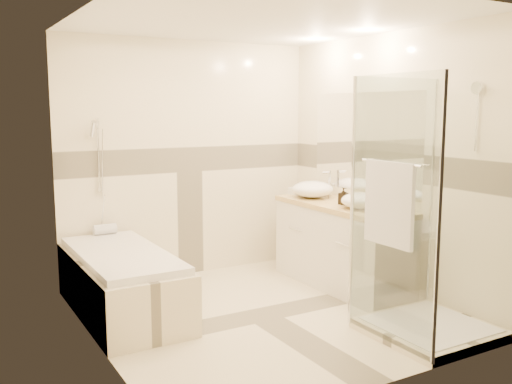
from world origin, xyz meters
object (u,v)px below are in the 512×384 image
bathtub (122,279)px  vessel_sink_near (312,189)px  amenity_bottle_a (343,196)px  amenity_bottle_b (345,198)px  vessel_sink_far (361,201)px  shower_enclosure (414,273)px  vanity (341,245)px

bathtub → vessel_sink_near: vessel_sink_near is taller
amenity_bottle_a → amenity_bottle_b: amenity_bottle_a is taller
vessel_sink_far → amenity_bottle_a: (0.00, 0.27, 0.01)m
amenity_bottle_a → vessel_sink_near: bearing=90.0°
vessel_sink_far → amenity_bottle_a: size_ratio=2.26×
shower_enclosure → amenity_bottle_a: size_ratio=12.04×
vanity → amenity_bottle_b: size_ratio=12.49×
vanity → shower_enclosure: size_ratio=0.79×
vessel_sink_far → vessel_sink_near: bearing=90.0°
vanity → amenity_bottle_a: size_ratio=9.56×
vessel_sink_near → vessel_sink_far: 0.79m
vanity → shower_enclosure: shower_enclosure is taller
vanity → shower_enclosure: (-0.29, -1.27, 0.08)m
vessel_sink_far → vanity: bearing=86.3°
bathtub → shower_enclosure: size_ratio=0.83×
bathtub → shower_enclosure: 2.47m
vanity → vessel_sink_far: 0.59m
bathtub → vessel_sink_near: size_ratio=3.83×
bathtub → vessel_sink_near: 2.23m
bathtub → amenity_bottle_a: 2.25m
vanity → amenity_bottle_b: bearing=-106.0°
vanity → amenity_bottle_b: amenity_bottle_b is taller
vessel_sink_near → shower_enclosure: bearing=-98.8°
vessel_sink_near → vessel_sink_far: vessel_sink_near is taller
vessel_sink_near → vanity: bearing=-87.6°
amenity_bottle_b → shower_enclosure: bearing=-102.8°
vessel_sink_near → amenity_bottle_b: bearing=-90.0°
vessel_sink_near → vessel_sink_far: bearing=-90.0°
bathtub → vessel_sink_far: 2.31m
bathtub → vanity: size_ratio=1.05×
bathtub → shower_enclosure: (1.86, -1.62, 0.20)m
vanity → shower_enclosure: 1.31m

